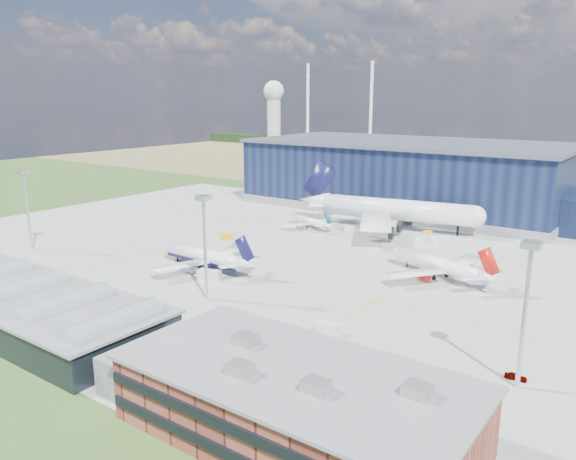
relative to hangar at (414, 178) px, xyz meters
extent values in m
plane|color=#395A21|center=(-2.81, -94.80, -11.62)|extent=(600.00, 600.00, 0.00)
cube|color=#ADADA8|center=(-2.81, -84.80, -11.59)|extent=(220.00, 160.00, 0.06)
cube|color=yellow|center=(-2.81, -104.80, -11.54)|extent=(180.00, 0.40, 0.02)
cube|color=yellow|center=(-2.81, -59.80, -11.54)|extent=(180.00, 0.40, 0.02)
cube|color=yellow|center=(-32.81, -84.80, -11.54)|extent=(0.40, 120.00, 0.02)
cube|color=yellow|center=(37.19, -84.80, -11.54)|extent=(0.40, 120.00, 0.02)
cube|color=#937E4F|center=(-2.81, 125.20, -11.62)|extent=(600.00, 220.00, 0.01)
cube|color=black|center=(-2.81, 205.20, -7.62)|extent=(600.00, 8.00, 8.00)
cylinder|color=white|center=(-182.81, 195.20, 23.38)|extent=(2.40, 2.40, 70.00)
cylinder|color=white|center=(-122.81, 195.20, 23.38)|extent=(2.40, 2.40, 70.00)
cylinder|color=silver|center=(-222.81, 200.20, 8.38)|extent=(12.00, 12.00, 40.00)
sphere|color=white|center=(-222.81, 200.20, 36.38)|extent=(18.00, 18.00, 18.00)
cube|color=#0F1633|center=(-2.81, 0.20, 0.88)|extent=(120.00, 60.00, 25.00)
cube|color=gray|center=(-2.81, 0.20, -10.02)|extent=(121.00, 61.00, 3.20)
cube|color=#505765|center=(-2.81, 0.20, 13.88)|extent=(122.00, 62.00, 1.20)
cube|color=brown|center=(52.19, -154.80, -7.12)|extent=(45.00, 22.00, 9.00)
cube|color=slate|center=(52.19, -154.80, -2.42)|extent=(46.00, 23.00, 0.50)
cube|color=black|center=(52.19, -166.00, -8.62)|extent=(44.00, 0.40, 1.40)
cube|color=black|center=(52.19, -166.00, -5.12)|extent=(44.00, 0.40, 1.40)
cube|color=black|center=(52.19, -143.60, -8.62)|extent=(44.00, 0.40, 1.40)
cube|color=black|center=(52.19, -143.60, -5.12)|extent=(44.00, 0.40, 1.40)
cube|color=#A5A6A1|center=(42.19, -152.80, -1.52)|extent=(3.20, 2.60, 1.60)
cube|color=#A5A6A1|center=(57.19, -157.80, -1.52)|extent=(3.20, 2.60, 1.60)
cube|color=#A5A6A1|center=(67.19, -151.80, -1.52)|extent=(3.20, 2.60, 1.60)
cube|color=#A5A6A1|center=(47.19, -159.80, -1.52)|extent=(3.20, 2.60, 1.60)
cube|color=black|center=(-12.81, -154.80, -8.62)|extent=(65.00, 22.00, 6.00)
cube|color=slate|center=(-12.81, -154.80, -5.42)|extent=(66.00, 23.00, 0.50)
cube|color=slate|center=(27.19, -154.80, -8.62)|extent=(10.00, 18.00, 6.00)
cylinder|color=#93A7B6|center=(-12.81, -154.80, -5.22)|extent=(4.40, 18.00, 4.40)
cylinder|color=#93A7B6|center=(1.19, -154.80, -5.22)|extent=(4.40, 18.00, 4.40)
cylinder|color=#93A7B6|center=(15.19, -154.80, -5.22)|extent=(4.40, 18.00, 4.40)
cylinder|color=silver|center=(-62.81, -124.80, -0.62)|extent=(0.70, 0.70, 22.00)
cube|color=silver|center=(-62.81, -124.80, 10.88)|extent=(2.60, 2.60, 1.00)
cylinder|color=silver|center=(7.19, -124.80, -0.62)|extent=(0.70, 0.70, 22.00)
cube|color=silver|center=(7.19, -124.80, 10.88)|extent=(2.60, 2.60, 1.00)
cylinder|color=silver|center=(72.19, -124.80, -0.62)|extent=(0.70, 0.70, 22.00)
cube|color=silver|center=(72.19, -124.80, 10.88)|extent=(2.60, 2.60, 1.00)
cube|color=gold|center=(-24.86, -82.85, -10.79)|extent=(3.36, 4.45, 1.65)
cube|color=silver|center=(-1.64, -114.83, -10.39)|extent=(6.06, 3.92, 2.44)
cube|color=silver|center=(25.02, -52.25, -10.92)|extent=(2.79, 3.61, 1.39)
cube|color=silver|center=(28.93, -50.18, -10.61)|extent=(4.48, 4.60, 2.02)
cube|color=gold|center=(22.91, -40.30, -10.98)|extent=(2.62, 3.31, 1.26)
cube|color=silver|center=(-1.18, -50.45, -10.96)|extent=(3.47, 3.61, 1.31)
cube|color=silver|center=(38.32, -124.88, -10.56)|extent=(4.70, 2.83, 2.12)
cube|color=silver|center=(-1.71, -140.80, -10.13)|extent=(3.44, 4.99, 2.97)
imported|color=#99999E|center=(71.36, -122.41, -11.05)|extent=(3.47, 1.69, 1.14)
imported|color=#99999E|center=(45.06, -142.80, -11.08)|extent=(3.25, 1.14, 1.07)
camera|label=1|loc=(89.51, -207.88, 31.50)|focal=35.00mm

